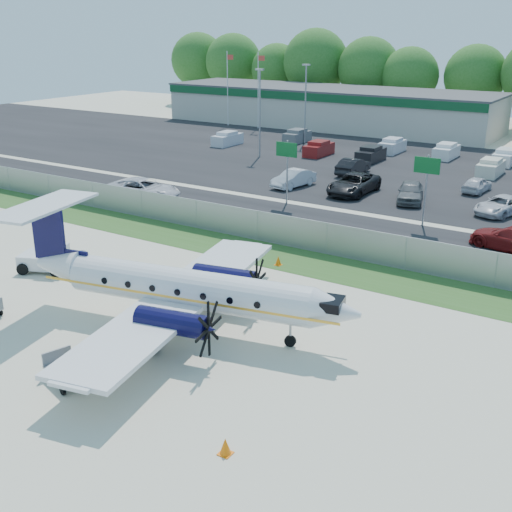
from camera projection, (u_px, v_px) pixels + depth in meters
The scene contains 26 objects.
ground at pixel (183, 344), 28.28m from camera, with size 170.00×170.00×0.00m, color beige.
grass_verge at pixel (311, 264), 37.79m from camera, with size 170.00×4.00×0.02m, color #2D561E.
access_road at pixel (359, 233), 43.33m from camera, with size 170.00×8.00×0.02m, color black.
parking_lot at pixel (451, 175), 59.98m from camera, with size 170.00×32.00×0.02m, color black.
perimeter_fence at pixel (327, 239), 39.04m from camera, with size 120.00×0.06×1.99m.
building_west at pixel (328, 107), 88.68m from camera, with size 46.40×12.40×5.24m.
sign_left at pixel (287, 158), 49.27m from camera, with size 1.80×0.26×5.00m.
sign_mid at pixel (426, 175), 43.69m from camera, with size 1.80×0.26×5.00m.
flagpole_west at pixel (228, 84), 88.17m from camera, with size 1.06×0.12×10.00m.
flagpole_east at pixel (259, 86), 85.64m from camera, with size 1.06×0.12×10.00m.
light_pole_nw at pixel (260, 107), 66.77m from camera, with size 0.90×0.35×9.09m.
light_pole_sw at pixel (306, 98), 74.69m from camera, with size 0.90×0.35×9.09m.
aircraft at pixel (182, 287), 29.14m from camera, with size 17.02×16.68×5.20m.
pushback_tug at pixel (48, 259), 36.49m from camera, with size 3.24×2.87×1.51m.
baggage_cart_far at pixel (68, 371), 25.05m from camera, with size 2.28×1.75×1.05m.
cone_nose at pixel (225, 447), 20.90m from camera, with size 0.43×0.43×0.61m.
cone_starboard_wing at pixel (278, 261), 37.46m from camera, with size 0.40×0.40×0.57m.
road_car_west at pixel (144, 200), 51.73m from camera, with size 2.83×6.14×1.71m, color silver.
road_car_mid at pixel (512, 251), 39.93m from camera, with size 2.24×5.52×1.60m, color maroon.
parked_car_a at pixel (293, 187), 55.79m from camera, with size 1.57×4.51×1.49m, color silver.
parked_car_b at pixel (353, 194), 53.55m from camera, with size 2.78×6.04×1.68m, color black.
parked_car_c at pixel (410, 202), 51.09m from camera, with size 1.93×4.79×1.63m, color #595B5E.
parked_car_d at pixel (500, 214), 47.72m from camera, with size 2.25×4.88×1.36m, color silver.
parked_car_f at pixel (353, 174), 60.46m from camera, with size 1.64×4.72×1.55m, color black.
parked_car_g at pixel (476, 192), 54.02m from camera, with size 1.56×3.88×1.32m, color silver.
far_parking_rows at pixel (466, 166), 63.95m from camera, with size 56.00×10.00×1.60m, color gray, non-canonical shape.
Camera 1 is at (16.35, -19.57, 13.22)m, focal length 45.00 mm.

